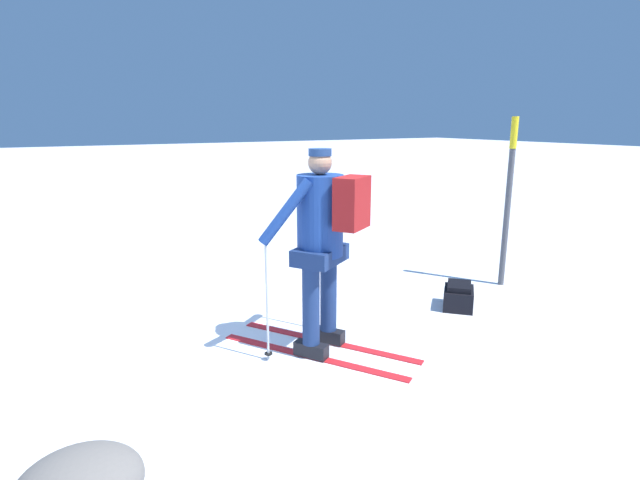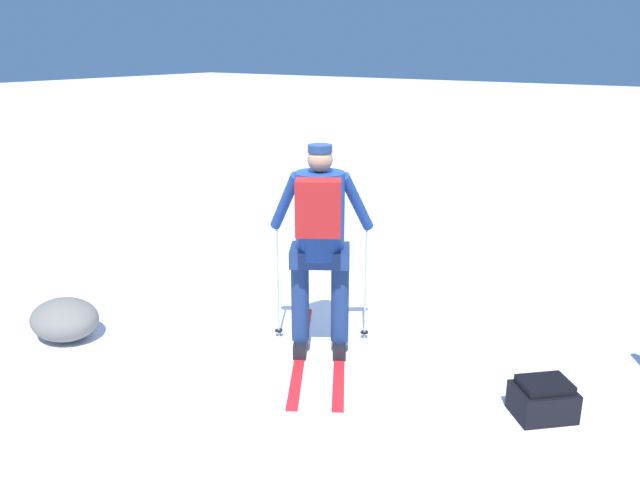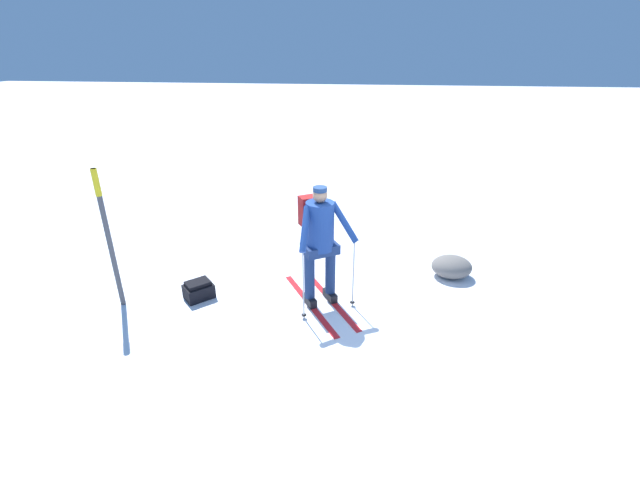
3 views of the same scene
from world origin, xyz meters
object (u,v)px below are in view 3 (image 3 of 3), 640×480
Objects in this scene: trail_marker at (107,230)px; dropped_backpack at (199,290)px; skier at (319,236)px; rock_boulder at (452,267)px.

dropped_backpack is at bearing 16.39° from trail_marker.
trail_marker reaches higher than skier.
trail_marker reaches higher than rock_boulder.
skier reaches higher than dropped_backpack.
rock_boulder is at bearing 16.73° from dropped_backpack.
dropped_backpack is 0.79× the size of rock_boulder.
skier is 3.51× the size of dropped_backpack.
trail_marker is 5.27m from rock_boulder.
rock_boulder is (4.95, 1.48, -1.01)m from trail_marker.
rock_boulder is at bearing 26.36° from skier.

